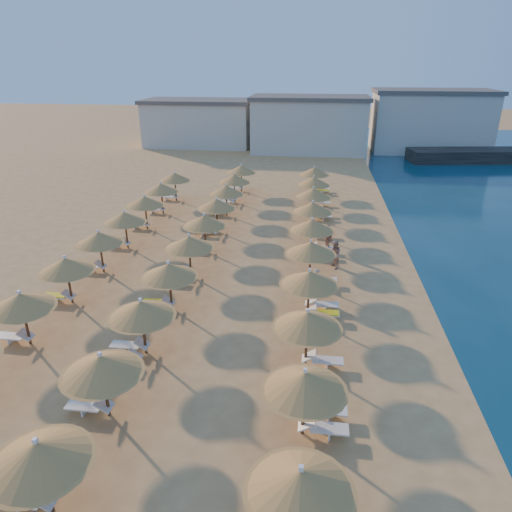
# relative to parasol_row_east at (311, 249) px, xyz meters

# --- Properties ---
(ground) EXTENTS (220.00, 220.00, 0.00)m
(ground) POSITION_rel_parasol_row_east_xyz_m (-3.63, -3.49, -2.12)
(ground) COLOR tan
(ground) RESTS_ON ground
(hotel_blocks) EXTENTS (47.83, 11.34, 8.10)m
(hotel_blocks) POSITION_rel_parasol_row_east_xyz_m (0.27, 42.52, 1.58)
(hotel_blocks) COLOR beige
(hotel_blocks) RESTS_ON ground
(parasol_row_east) EXTENTS (2.87, 40.84, 2.67)m
(parasol_row_east) POSITION_rel_parasol_row_east_xyz_m (0.00, 0.00, 0.00)
(parasol_row_east) COLOR brown
(parasol_row_east) RESTS_ON ground
(parasol_row_west) EXTENTS (2.87, 40.84, 2.67)m
(parasol_row_west) POSITION_rel_parasol_row_east_xyz_m (-6.86, 0.00, 0.00)
(parasol_row_west) COLOR brown
(parasol_row_west) RESTS_ON ground
(parasol_row_inland) EXTENTS (2.87, 29.45, 2.67)m
(parasol_row_inland) POSITION_rel_parasol_row_east_xyz_m (-12.21, 1.90, -0.00)
(parasol_row_inland) COLOR brown
(parasol_row_inland) RESTS_ON ground
(loungers) EXTENTS (15.30, 39.42, 0.66)m
(loungers) POSITION_rel_parasol_row_east_xyz_m (-5.19, 0.28, -1.78)
(loungers) COLOR white
(loungers) RESTS_ON ground
(beachgoer_a) EXTENTS (0.46, 0.67, 1.78)m
(beachgoer_a) POSITION_rel_parasol_row_east_xyz_m (0.31, -1.91, -1.23)
(beachgoer_a) COLOR tan
(beachgoer_a) RESTS_ON ground
(beachgoer_b) EXTENTS (0.92, 1.03, 1.76)m
(beachgoer_b) POSITION_rel_parasol_row_east_xyz_m (1.46, 2.29, -1.24)
(beachgoer_b) COLOR tan
(beachgoer_b) RESTS_ON ground
(beachgoer_c) EXTENTS (0.93, 1.19, 1.88)m
(beachgoer_c) POSITION_rel_parasol_row_east_xyz_m (1.05, 4.87, -1.18)
(beachgoer_c) COLOR tan
(beachgoer_c) RESTS_ON ground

